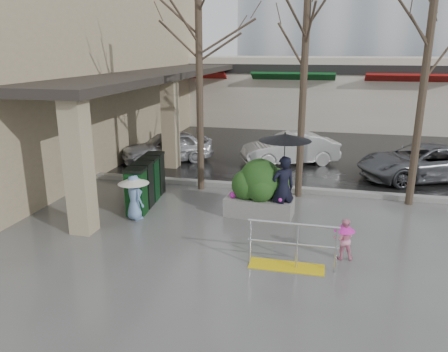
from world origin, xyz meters
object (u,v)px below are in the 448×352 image
at_px(child_pink, 344,236).
at_px(news_boxes, 146,182).
at_px(woman, 284,168).
at_px(child_blue, 134,192).
at_px(car_a, 167,147).
at_px(handrail, 290,251).
at_px(tree_west, 199,28).
at_px(planter, 260,188).
at_px(tree_midwest, 307,21).
at_px(tree_mideast, 430,34).
at_px(car_c, 423,162).
at_px(car_b, 290,149).

bearing_deg(child_pink, news_boxes, -29.98).
distance_m(woman, child_blue, 4.08).
bearing_deg(woman, car_a, -76.71).
height_order(news_boxes, car_a, news_boxes).
height_order(handrail, news_boxes, news_boxes).
height_order(tree_west, news_boxes, tree_west).
xyz_separation_m(woman, planter, (-0.65, 0.20, -0.69)).
bearing_deg(child_blue, child_pink, -158.54).
bearing_deg(woman, tree_midwest, -129.56).
relative_size(tree_mideast, woman, 2.68).
xyz_separation_m(car_a, car_c, (9.71, -0.31, 0.00)).
height_order(tree_midwest, news_boxes, tree_midwest).
xyz_separation_m(tree_west, woman, (2.92, -2.11, -3.61)).
xyz_separation_m(tree_midwest, car_c, (4.14, 2.84, -4.60)).
bearing_deg(woman, handrail, 67.53).
bearing_deg(car_b, car_a, -104.78).
distance_m(planter, news_boxes, 3.47).
bearing_deg(tree_west, car_c, 21.15).
height_order(child_blue, planter, planter).
relative_size(car_b, car_c, 0.84).
bearing_deg(tree_midwest, child_blue, -144.42).
bearing_deg(woman, car_b, -118.66).
height_order(tree_west, car_a, tree_west).
height_order(tree_mideast, car_b, tree_mideast).
xyz_separation_m(tree_mideast, car_a, (-8.87, 3.15, -4.23)).
bearing_deg(car_a, child_blue, -19.90).
distance_m(tree_midwest, child_blue, 6.83).
relative_size(news_boxes, car_b, 0.64).
bearing_deg(child_blue, handrail, -169.41).
xyz_separation_m(handrail, car_b, (-0.78, 8.75, 0.25)).
xyz_separation_m(handrail, news_boxes, (-4.56, 3.08, 0.29)).
bearing_deg(tree_midwest, tree_mideast, -0.00).
distance_m(tree_west, car_c, 9.04).
relative_size(tree_mideast, planter, 3.40).
distance_m(tree_midwest, child_pink, 6.38).
bearing_deg(planter, child_pink, -45.11).
xyz_separation_m(tree_midwest, child_blue, (-4.20, -3.01, -4.46)).
height_order(tree_west, planter, tree_west).
relative_size(woman, child_blue, 1.94).
bearing_deg(woman, tree_mideast, 178.59).
bearing_deg(planter, tree_west, 139.94).
relative_size(tree_midwest, planter, 3.67).
height_order(handrail, car_c, car_c).
bearing_deg(news_boxes, car_c, 22.50).
bearing_deg(handrail, car_a, 125.79).
distance_m(tree_midwest, car_b, 6.10).
bearing_deg(child_blue, woman, -134.13).
bearing_deg(car_c, tree_mideast, -38.45).
bearing_deg(news_boxes, car_b, 50.76).
height_order(handrail, car_b, car_b).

